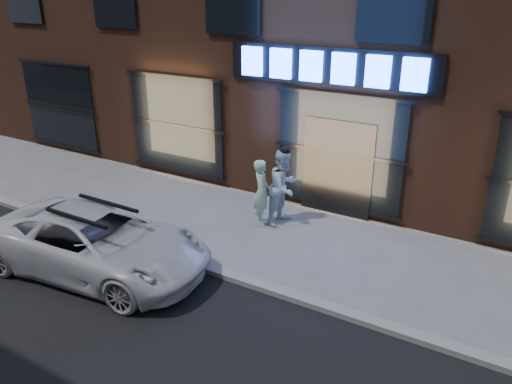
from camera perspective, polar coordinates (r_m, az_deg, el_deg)
ground at (r=9.72m, az=0.03°, el=-10.81°), size 90.00×90.00×0.00m
curb at (r=9.69m, az=0.03°, el=-10.51°), size 60.00×0.25×0.12m
man_bowtie at (r=11.80m, az=0.65°, el=-0.04°), size 0.62×0.71×1.62m
man_cap at (r=11.85m, az=3.19°, el=0.59°), size 0.81×0.98×1.83m
white_suv at (r=10.40m, az=-17.74°, el=-5.48°), size 4.85×2.63×1.29m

